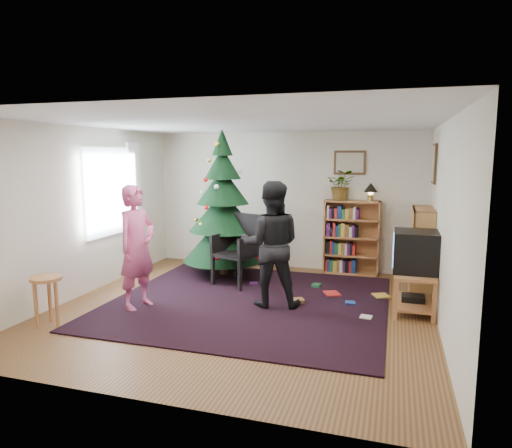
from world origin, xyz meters
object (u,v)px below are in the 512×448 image
(picture_back, at_px, (350,163))
(crt_tv, at_px, (415,251))
(table_lamp, at_px, (371,189))
(christmas_tree, at_px, (223,216))
(person_standing, at_px, (137,247))
(armchair, at_px, (240,246))
(person_by_chair, at_px, (271,244))
(bookshelf_back, at_px, (351,237))
(stool, at_px, (47,288))
(potted_plant, at_px, (341,185))
(picture_right, at_px, (434,164))
(tv_stand, at_px, (414,287))
(bookshelf_right, at_px, (421,250))

(picture_back, distance_m, crt_tv, 2.44)
(crt_tv, xyz_separation_m, table_lamp, (-0.69, 1.75, 0.69))
(christmas_tree, relative_size, crt_tv, 4.09)
(picture_back, bearing_deg, person_standing, -131.71)
(armchair, xyz_separation_m, person_by_chair, (0.78, -0.96, 0.25))
(bookshelf_back, bearing_deg, picture_back, 119.93)
(stool, xyz_separation_m, potted_plant, (3.11, 3.63, 1.09))
(picture_right, relative_size, potted_plant, 1.14)
(christmas_tree, relative_size, person_standing, 1.49)
(picture_back, distance_m, table_lamp, 0.59)
(tv_stand, distance_m, crt_tv, 0.49)
(picture_back, height_order, bookshelf_right, picture_back)
(picture_back, distance_m, potted_plant, 0.43)
(picture_back, relative_size, tv_stand, 0.59)
(armchair, xyz_separation_m, potted_plant, (1.48, 1.15, 0.94))
(picture_back, distance_m, stool, 5.18)
(bookshelf_back, relative_size, bookshelf_right, 1.00)
(picture_back, height_order, bookshelf_back, picture_back)
(armchair, bearing_deg, stool, -101.97)
(picture_right, height_order, table_lamp, picture_right)
(picture_right, relative_size, table_lamp, 1.91)
(tv_stand, bearing_deg, picture_back, 119.58)
(picture_back, relative_size, bookshelf_right, 0.42)
(crt_tv, relative_size, potted_plant, 1.17)
(bookshelf_right, xyz_separation_m, crt_tv, (-0.12, -0.87, 0.15))
(picture_right, relative_size, tv_stand, 0.64)
(christmas_tree, height_order, person_standing, christmas_tree)
(bookshelf_right, relative_size, armchair, 1.14)
(person_by_chair, relative_size, table_lamp, 5.53)
(christmas_tree, xyz_separation_m, stool, (-1.20, -2.88, -0.57))
(christmas_tree, height_order, person_by_chair, christmas_tree)
(bookshelf_back, height_order, armchair, bookshelf_back)
(bookshelf_back, bearing_deg, table_lamp, 0.00)
(stool, bearing_deg, table_lamp, 45.18)
(picture_back, distance_m, person_by_chair, 2.62)
(bookshelf_back, distance_m, bookshelf_right, 1.42)
(armchair, distance_m, potted_plant, 2.09)
(person_standing, height_order, person_by_chair, person_by_chair)
(picture_right, relative_size, person_by_chair, 0.35)
(armchair, distance_m, person_standing, 1.83)
(christmas_tree, relative_size, armchair, 2.22)
(armchair, height_order, stool, armchair)
(tv_stand, height_order, potted_plant, potted_plant)
(bookshelf_back, xyz_separation_m, stool, (-3.31, -3.63, -0.19))
(tv_stand, relative_size, person_by_chair, 0.54)
(tv_stand, relative_size, potted_plant, 1.77)
(tv_stand, bearing_deg, armchair, 167.26)
(bookshelf_right, relative_size, person_by_chair, 0.75)
(picture_back, height_order, table_lamp, picture_back)
(potted_plant, bearing_deg, picture_right, -22.18)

